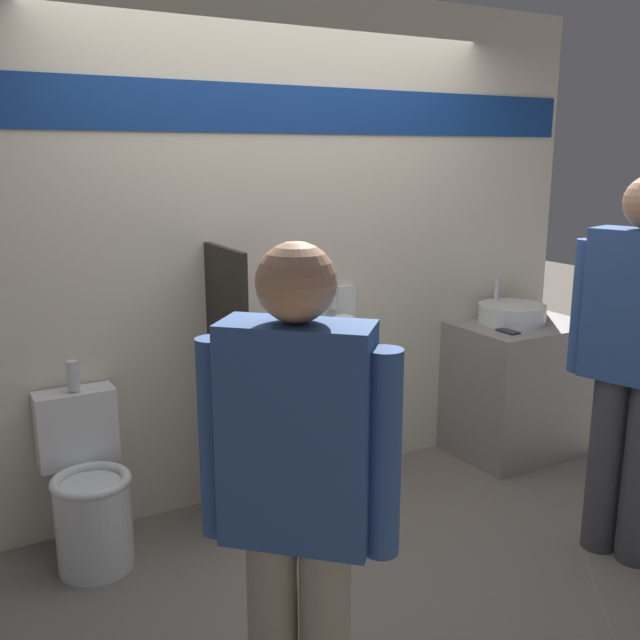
{
  "coord_description": "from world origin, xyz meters",
  "views": [
    {
      "loc": [
        -1.69,
        -2.86,
        1.86
      ],
      "look_at": [
        0.0,
        0.17,
        1.05
      ],
      "focal_mm": 40.0,
      "sensor_mm": 36.0,
      "label": 1
    }
  ],
  "objects": [
    {
      "name": "divider_near_counter",
      "position": [
        -0.44,
        0.33,
        0.71
      ],
      "size": [
        0.03,
        0.49,
        1.43
      ],
      "color": "#28231E",
      "rests_on": "ground_plane"
    },
    {
      "name": "cell_phone",
      "position": [
        1.26,
        0.15,
        0.84
      ],
      "size": [
        0.07,
        0.14,
        0.01
      ],
      "color": "#232328",
      "rests_on": "sink_counter"
    },
    {
      "name": "toilet",
      "position": [
        -1.15,
        0.29,
        0.34
      ],
      "size": [
        0.37,
        0.52,
        0.93
      ],
      "color": "silver",
      "rests_on": "ground_plane"
    },
    {
      "name": "sink_counter",
      "position": [
        1.51,
        0.27,
        0.42
      ],
      "size": [
        0.82,
        0.6,
        0.84
      ],
      "color": "gray",
      "rests_on": "ground_plane"
    },
    {
      "name": "urinal_near_counter",
      "position": [
        0.28,
        0.42,
        0.77
      ],
      "size": [
        0.36,
        0.32,
        1.17
      ],
      "color": "silver",
      "rests_on": "ground_plane"
    },
    {
      "name": "display_wall",
      "position": [
        0.0,
        0.6,
        1.36
      ],
      "size": [
        3.94,
        0.07,
        2.7
      ],
      "color": "beige",
      "rests_on": "ground_plane"
    },
    {
      "name": "person_with_lanyard",
      "position": [
        1.04,
        -0.87,
        0.98
      ],
      "size": [
        0.32,
        0.6,
        1.78
      ],
      "rotation": [
        0.0,
        0.0,
        1.86
      ],
      "color": "#3D3D42",
      "rests_on": "ground_plane"
    },
    {
      "name": "ground_plane",
      "position": [
        0.0,
        0.0,
        0.0
      ],
      "size": [
        16.0,
        16.0,
        0.0
      ],
      "primitive_type": "plane",
      "color": "#70665B"
    },
    {
      "name": "person_in_vest",
      "position": [
        -0.86,
        -1.24,
        0.91
      ],
      "size": [
        0.45,
        0.42,
        1.64
      ],
      "rotation": [
        0.0,
        0.0,
        2.39
      ],
      "color": "gray",
      "rests_on": "ground_plane"
    },
    {
      "name": "sink_basin",
      "position": [
        1.46,
        0.33,
        0.89
      ],
      "size": [
        0.41,
        0.41,
        0.26
      ],
      "color": "silver",
      "rests_on": "sink_counter"
    }
  ]
}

